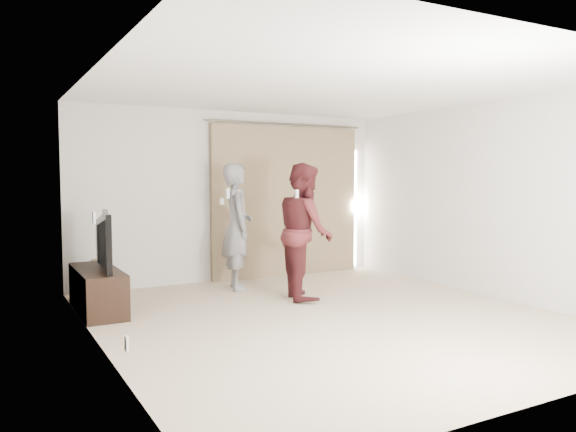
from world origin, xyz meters
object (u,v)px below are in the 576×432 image
Objects in this scene: tv_console at (97,290)px; person_man at (237,227)px; tv at (96,241)px; person_woman at (305,231)px.

person_man is at bearing 12.26° from tv_console.
tv_console is 2.13m from person_man.
tv_console is 0.75× the size of person_man.
tv is 2.04m from person_man.
person_man is (1.99, 0.43, 0.05)m from tv.
tv_console is 1.14× the size of tv.
tv_console is 0.59m from tv.
person_man is at bearing -68.96° from tv.
tv is at bearing 168.33° from person_woman.
tv is 2.59m from person_woman.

